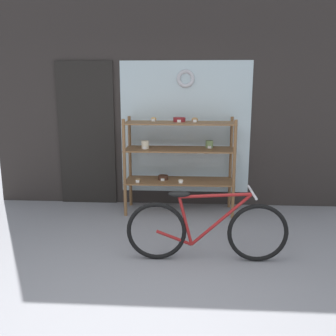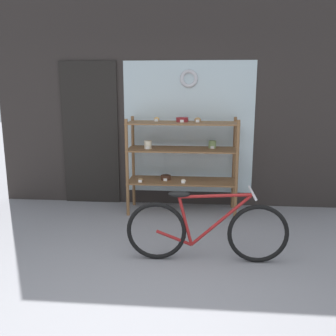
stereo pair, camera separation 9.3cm
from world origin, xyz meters
name	(u,v)px [view 1 (the left image)]	position (x,y,z in m)	size (l,w,h in m)	color
ground_plane	(151,319)	(0.00, 0.00, 0.00)	(30.00, 30.00, 0.00)	gray
storefront_facade	(169,80)	(-0.03, 2.94, 1.83)	(5.27, 0.13, 3.76)	#2D2826
display_case	(179,153)	(0.12, 2.55, 0.84)	(1.50, 0.51, 1.33)	brown
bicycle	(206,229)	(0.45, 1.03, 0.33)	(1.63, 0.46, 0.74)	black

